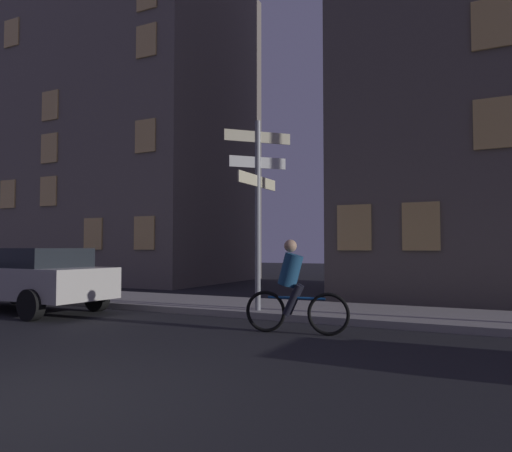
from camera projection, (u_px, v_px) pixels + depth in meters
name	position (u px, v px, depth m)	size (l,w,h in m)	color
ground_plane	(14.00, 407.00, 4.44)	(80.00, 80.00, 0.00)	#232326
sidewalk_kerb	(295.00, 310.00, 10.86)	(40.00, 2.59, 0.14)	#9E9991
signpost	(258.00, 196.00, 10.34)	(1.09, 1.79, 4.07)	gray
car_side_parked	(26.00, 277.00, 11.11)	(4.69, 2.16, 1.46)	beige
cyclist	(293.00, 290.00, 8.24)	(1.81, 0.38, 1.61)	black
building_left_block	(113.00, 136.00, 22.80)	(12.21, 7.25, 13.52)	slate
building_right_block	(490.00, 19.00, 15.13)	(8.35, 8.23, 17.32)	#6B6056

